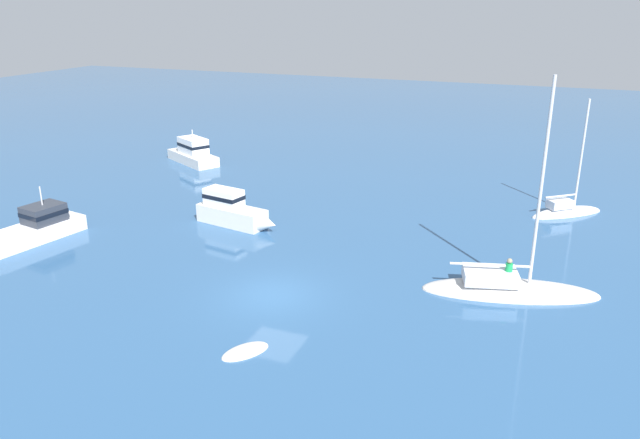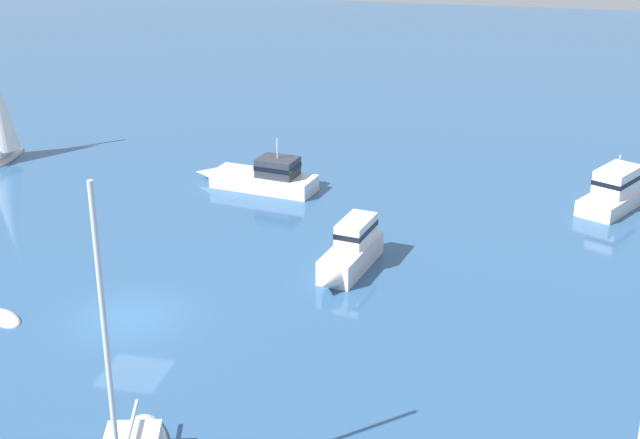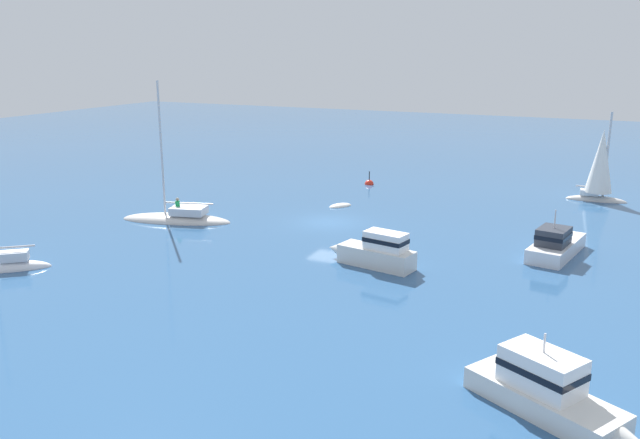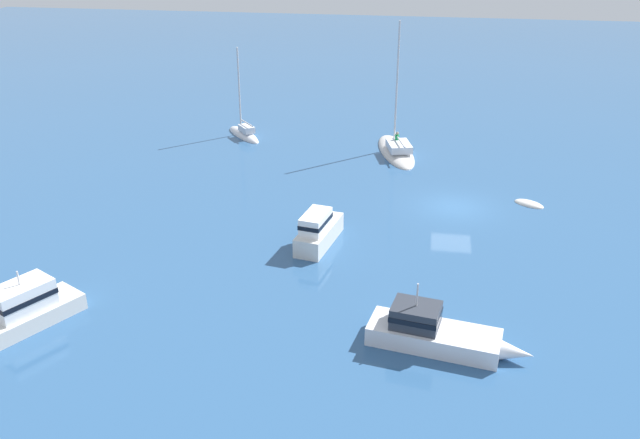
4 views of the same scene
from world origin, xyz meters
name	(u,v)px [view 3 (image 3 of 4)]	position (x,y,z in m)	size (l,w,h in m)	color
ground_plane	(329,222)	(0.00, 0.00, 0.00)	(160.00, 160.00, 0.00)	#2D5684
motor_cruiser	(375,251)	(6.17, -7.49, 0.84)	(5.46, 2.21, 2.06)	silver
powerboat	(548,390)	(16.63, -19.27, 0.81)	(6.40, 4.36, 2.73)	silver
cabin_cruiser	(557,244)	(15.09, -1.12, 0.68)	(2.90, 7.03, 2.88)	white
ketch	(600,168)	(16.50, 14.99, 2.63)	(4.60, 2.15, 7.44)	silver
sloop	(4,267)	(-11.90, -16.67, 0.15)	(4.56, 4.08, 7.54)	white
tender	(340,206)	(-1.15, 4.66, 0.00)	(1.83, 2.13, 0.47)	silver
ketch_1	(177,219)	(-9.74, -4.18, 0.13)	(8.18, 4.26, 10.16)	silver
channel_buoy	(369,184)	(-2.14, 13.41, 0.01)	(0.80, 0.80, 1.57)	red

